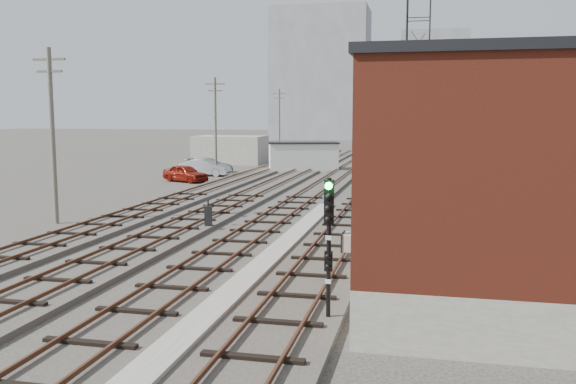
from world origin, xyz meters
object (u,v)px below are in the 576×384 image
(car_silver, at_px, (206,167))
(car_red, at_px, (185,173))
(signal_mast, at_px, (329,240))
(car_grey, at_px, (210,165))
(switch_stand, at_px, (208,216))
(site_trailer, at_px, (303,157))

(car_silver, bearing_deg, car_red, -175.77)
(signal_mast, height_order, car_grey, signal_mast)
(switch_stand, xyz_separation_m, car_grey, (-10.46, 29.16, 0.03))
(switch_stand, bearing_deg, car_silver, 104.59)
(switch_stand, height_order, car_silver, car_silver)
(site_trailer, bearing_deg, switch_stand, -104.12)
(switch_stand, distance_m, car_red, 22.17)
(site_trailer, xyz_separation_m, car_grey, (-8.91, -2.71, -0.80))
(signal_mast, relative_size, car_grey, 0.84)
(car_red, bearing_deg, car_silver, 25.93)
(switch_stand, bearing_deg, signal_mast, -63.25)
(switch_stand, relative_size, car_red, 0.33)
(signal_mast, relative_size, site_trailer, 0.53)
(site_trailer, height_order, car_red, site_trailer)
(switch_stand, bearing_deg, car_grey, 103.78)
(car_silver, bearing_deg, switch_stand, -157.02)
(car_red, relative_size, car_grey, 0.91)
(signal_mast, relative_size, switch_stand, 2.85)
(car_grey, bearing_deg, switch_stand, -160.88)
(site_trailer, height_order, car_silver, site_trailer)
(car_red, relative_size, car_silver, 0.91)
(site_trailer, bearing_deg, car_red, -140.48)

